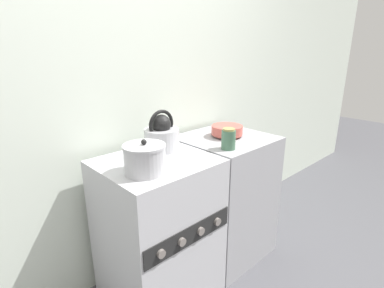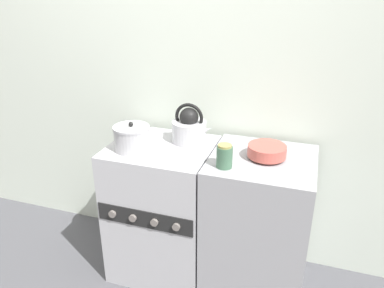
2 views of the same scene
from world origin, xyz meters
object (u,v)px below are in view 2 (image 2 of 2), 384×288
at_px(kettle, 189,128).
at_px(cooking_pot, 132,138).
at_px(stove, 163,210).
at_px(storage_jar, 224,156).
at_px(enamel_bowl, 267,151).

bearing_deg(kettle, cooking_pot, -141.80).
xyz_separation_m(stove, storage_jar, (0.43, -0.16, 0.52)).
distance_m(kettle, enamel_bowl, 0.49).
distance_m(kettle, storage_jar, 0.40).
height_order(stove, cooking_pot, cooking_pot).
relative_size(kettle, enamel_bowl, 1.20).
distance_m(stove, storage_jar, 0.69).
distance_m(kettle, cooking_pot, 0.35).
relative_size(stove, storage_jar, 7.01).
xyz_separation_m(cooking_pot, storage_jar, (0.56, -0.06, -0.01)).
bearing_deg(enamel_bowl, storage_jar, -137.96).
distance_m(cooking_pot, storage_jar, 0.57).
bearing_deg(storage_jar, cooking_pot, 174.17).
height_order(enamel_bowl, storage_jar, storage_jar).
bearing_deg(stove, cooking_pot, -144.68).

